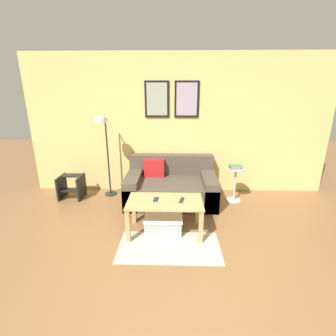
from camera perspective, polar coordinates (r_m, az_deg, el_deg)
ground_plane at (r=2.47m, az=2.96°, el=-32.78°), size 16.00×16.00×0.00m
wall_back at (r=4.60m, az=2.35°, el=10.02°), size 5.60×0.09×2.55m
area_rug at (r=3.25m, az=0.29°, el=-17.99°), size 1.29×0.68×0.01m
couch at (r=4.37m, az=0.66°, el=-4.34°), size 1.55×0.99×0.76m
coffee_table at (r=3.36m, az=-0.74°, el=-9.08°), size 1.02×0.56×0.48m
storage_bin at (r=3.50m, az=-1.10°, el=-12.94°), size 0.53×0.36×0.23m
floor_lamp at (r=4.37m, az=-14.72°, el=6.16°), size 0.22×0.46×1.49m
side_table at (r=4.46m, az=15.45°, el=-3.10°), size 0.30×0.30×0.62m
book_stack at (r=4.36m, az=15.48°, el=0.28°), size 0.23×0.19×0.05m
remote_control at (r=3.32m, az=3.21°, el=-7.53°), size 0.07×0.16×0.02m
cell_phone at (r=3.35m, az=-2.87°, el=-7.35°), size 0.07×0.14×0.01m
step_stool at (r=4.82m, az=-21.68°, el=-3.94°), size 0.40×0.40×0.42m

